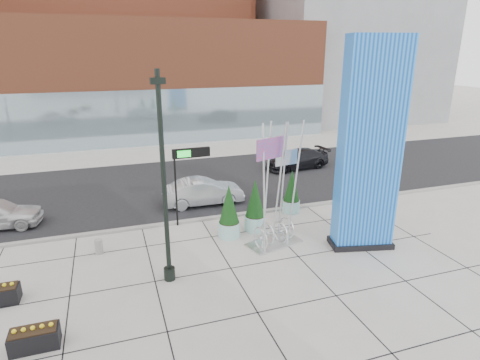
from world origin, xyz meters
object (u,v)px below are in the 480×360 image
object	(u,v)px
blue_pylon	(369,151)
lamp_post	(165,201)
public_art_sculpture	(275,214)
car_silver_mid	(203,192)
overhead_street_sign	(188,160)
concrete_bollard	(99,246)

from	to	relation	value
blue_pylon	lamp_post	distance (m)	8.60
blue_pylon	public_art_sculpture	distance (m)	4.78
lamp_post	public_art_sculpture	bearing A→B (deg)	16.31
blue_pylon	car_silver_mid	world-z (taller)	blue_pylon
blue_pylon	lamp_post	xyz separation A→B (m)	(-8.52, -0.08, -1.14)
overhead_street_sign	car_silver_mid	distance (m)	3.74
blue_pylon	overhead_street_sign	xyz separation A→B (m)	(-6.69, 4.73, -0.99)
blue_pylon	car_silver_mid	distance (m)	9.66
lamp_post	public_art_sculpture	distance (m)	5.42
car_silver_mid	lamp_post	bearing A→B (deg)	158.09
overhead_street_sign	concrete_bollard	bearing A→B (deg)	-158.75
public_art_sculpture	blue_pylon	bearing A→B (deg)	-36.23
blue_pylon	concrete_bollard	distance (m)	12.12
lamp_post	concrete_bollard	xyz separation A→B (m)	(-2.54, 3.02, -2.86)
public_art_sculpture	concrete_bollard	world-z (taller)	public_art_sculpture
public_art_sculpture	car_silver_mid	bearing A→B (deg)	92.62
blue_pylon	overhead_street_sign	world-z (taller)	blue_pylon
concrete_bollard	overhead_street_sign	world-z (taller)	overhead_street_sign
concrete_bollard	lamp_post	bearing A→B (deg)	-49.90
lamp_post	concrete_bollard	bearing A→B (deg)	130.10
lamp_post	car_silver_mid	world-z (taller)	lamp_post
public_art_sculpture	car_silver_mid	distance (m)	6.10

